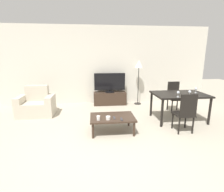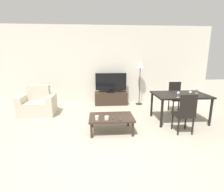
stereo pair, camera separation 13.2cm
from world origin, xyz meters
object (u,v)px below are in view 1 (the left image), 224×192
object	(u,v)px
dining_table	(179,97)
wine_glass_center	(190,92)
tv_stand	(110,98)
remote_secondary	(121,119)
armchair	(36,105)
wine_glass_right	(196,89)
dining_chair_far	(174,95)
remote_primary	(114,118)
cup_colored_far	(98,118)
coffee_table	(112,118)
floor_lamp	(139,67)
tv	(110,83)
wine_glass_left	(178,93)
cup_white_near	(108,118)
dining_chair_near	(185,112)

from	to	relation	value
dining_table	wine_glass_center	world-z (taller)	wine_glass_center
tv_stand	remote_secondary	bearing A→B (deg)	-89.67
armchair	wine_glass_right	distance (m)	4.46
remote_secondary	dining_chair_far	bearing A→B (deg)	38.91
remote_primary	cup_colored_far	xyz separation A→B (m)	(-0.35, -0.07, 0.04)
dining_chair_far	wine_glass_right	world-z (taller)	dining_chair_far
armchair	tv_stand	xyz separation A→B (m)	(2.22, 0.90, -0.08)
coffee_table	wine_glass_center	bearing A→B (deg)	7.13
tv_stand	floor_lamp	xyz separation A→B (m)	(1.00, -0.06, 1.08)
cup_colored_far	remote_secondary	bearing A→B (deg)	-3.25
tv	remote_primary	world-z (taller)	tv
cup_colored_far	remote_primary	bearing A→B (deg)	10.98
wine_glass_right	dining_chair_far	bearing A→B (deg)	106.43
armchair	tv	world-z (taller)	tv
remote_primary	coffee_table	bearing A→B (deg)	103.32
cup_colored_far	wine_glass_left	xyz separation A→B (m)	(1.93, 0.36, 0.42)
tv_stand	floor_lamp	size ratio (longest dim) A/B	0.73
armchair	dining_table	xyz separation A→B (m)	(3.90, -0.81, 0.35)
wine_glass_left	tv_stand	bearing A→B (deg)	124.73
cup_white_near	wine_glass_center	xyz separation A→B (m)	(2.04, 0.43, 0.43)
armchair	tv	bearing A→B (deg)	22.07
dining_chair_near	remote_secondary	world-z (taller)	dining_chair_near
floor_lamp	remote_secondary	world-z (taller)	floor_lamp
cup_white_near	armchair	bearing A→B (deg)	141.70
armchair	dining_chair_near	xyz separation A→B (m)	(3.67, -1.58, 0.19)
tv_stand	wine_glass_left	size ratio (longest dim) A/B	7.71
coffee_table	remote_primary	world-z (taller)	remote_primary
dining_chair_far	remote_secondary	bearing A→B (deg)	-141.09
tv_stand	coffee_table	size ratio (longest dim) A/B	1.13
dining_chair_near	wine_glass_right	size ratio (longest dim) A/B	6.24
armchair	dining_chair_far	xyz separation A→B (m)	(4.14, -0.04, 0.19)
armchair	coffee_table	size ratio (longest dim) A/B	1.01
remote_secondary	tv_stand	bearing A→B (deg)	90.33
tv	wine_glass_right	xyz separation A→B (m)	(2.14, -1.69, 0.05)
coffee_table	wine_glass_center	size ratio (longest dim) A/B	6.80
dining_chair_near	wine_glass_left	size ratio (longest dim) A/B	6.24
coffee_table	dining_chair_far	world-z (taller)	dining_chair_far
tv	dining_chair_far	distance (m)	2.15
tv	wine_glass_center	world-z (taller)	tv
wine_glass_center	wine_glass_left	bearing A→B (deg)	-168.77
floor_lamp	tv	bearing A→B (deg)	176.94
tv_stand	cup_colored_far	bearing A→B (deg)	-101.10
cup_colored_far	tv	bearing A→B (deg)	78.89
dining_chair_far	cup_white_near	distance (m)	2.66
tv	coffee_table	bearing A→B (deg)	-94.05
dining_chair_far	wine_glass_center	distance (m)	1.14
dining_chair_far	floor_lamp	distance (m)	1.51
coffee_table	tv	bearing A→B (deg)	85.95
dining_chair_near	coffee_table	bearing A→B (deg)	172.01
floor_lamp	cup_colored_far	distance (m)	2.95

